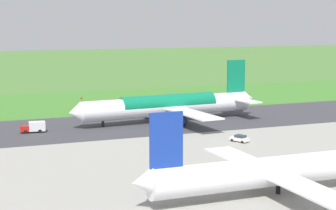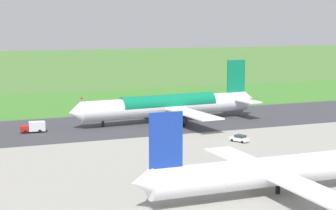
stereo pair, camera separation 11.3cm
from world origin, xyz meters
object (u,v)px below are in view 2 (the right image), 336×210
(service_car_followme, at_px, (240,138))
(traffic_cone_orange, at_px, (69,106))
(service_truck_baggage, at_px, (34,127))
(airliner_parked_mid, at_px, (277,170))
(airliner_main, at_px, (169,105))
(no_stopping_sign, at_px, (82,101))

(service_car_followme, relative_size, traffic_cone_orange, 8.31)
(service_truck_baggage, bearing_deg, airliner_parked_mid, 112.28)
(service_truck_baggage, xyz_separation_m, service_car_followme, (-40.25, 28.07, -0.56))
(airliner_main, distance_m, no_stopping_sign, 40.60)
(airliner_main, height_order, service_car_followme, airliner_main)
(no_stopping_sign, bearing_deg, traffic_cone_orange, 0.36)
(airliner_main, distance_m, service_car_followme, 30.73)
(airliner_main, relative_size, no_stopping_sign, 20.51)
(service_car_followme, xyz_separation_m, traffic_cone_orange, (23.20, -67.98, -0.57))
(airliner_main, bearing_deg, airliner_parked_mid, 82.02)
(airliner_parked_mid, relative_size, service_truck_baggage, 7.90)
(service_car_followme, relative_size, no_stopping_sign, 1.73)
(airliner_parked_mid, height_order, traffic_cone_orange, airliner_parked_mid)
(traffic_cone_orange, bearing_deg, no_stopping_sign, -179.64)
(no_stopping_sign, bearing_deg, service_car_followme, 105.61)
(service_car_followme, bearing_deg, no_stopping_sign, -74.39)
(service_car_followme, bearing_deg, traffic_cone_orange, -71.16)
(service_car_followme, height_order, no_stopping_sign, no_stopping_sign)
(airliner_main, relative_size, traffic_cone_orange, 98.45)
(airliner_parked_mid, relative_size, service_car_followme, 10.37)
(airliner_parked_mid, relative_size, traffic_cone_orange, 86.17)
(service_car_followme, distance_m, no_stopping_sign, 70.62)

